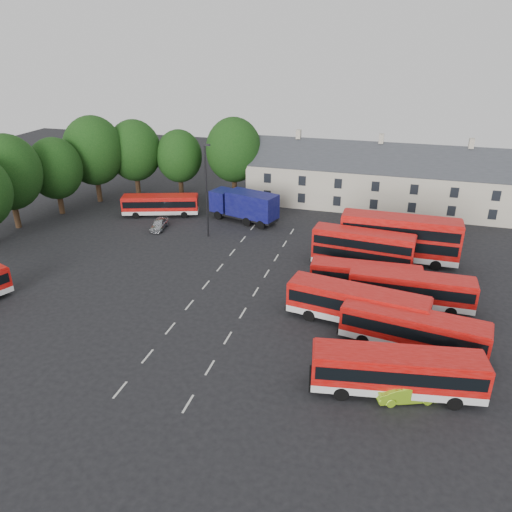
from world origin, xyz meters
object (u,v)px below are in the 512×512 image
at_px(box_truck, 245,205).
at_px(lamppost, 206,189).
at_px(bus_dd_south, 363,248).
at_px(lime_car, 407,391).
at_px(bus_row_a, 397,370).
at_px(silver_car, 159,224).

bearing_deg(box_truck, lamppost, -96.44).
xyz_separation_m(bus_dd_south, lime_car, (4.73, -19.36, -1.65)).
height_order(bus_row_a, bus_dd_south, bus_dd_south).
distance_m(bus_dd_south, silver_car, 25.36).
xyz_separation_m(bus_dd_south, box_truck, (-15.62, 10.08, -0.14)).
height_order(bus_dd_south, lime_car, bus_dd_south).
bearing_deg(box_truck, silver_car, -132.31).
bearing_deg(bus_row_a, lamppost, 125.17).
relative_size(lime_car, lamppost, 0.38).
height_order(bus_row_a, box_truck, box_truck).
bearing_deg(silver_car, lime_car, -47.29).
bearing_deg(lamppost, bus_row_a, -45.87).
xyz_separation_m(bus_row_a, silver_car, (-28.85, 23.43, -1.26)).
bearing_deg(lime_car, box_truck, 13.12).
height_order(bus_row_a, lime_car, bus_row_a).
distance_m(bus_row_a, bus_dd_south, 19.32).
relative_size(box_truck, lamppost, 0.86).
bearing_deg(lime_car, bus_dd_south, -7.80).
bearing_deg(bus_dd_south, lamppost, 172.96).
xyz_separation_m(bus_row_a, bus_dd_south, (-3.96, 18.91, 0.43)).
xyz_separation_m(lime_car, lamppost, (-22.96, 23.33, 5.15)).
distance_m(bus_row_a, silver_car, 37.18).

